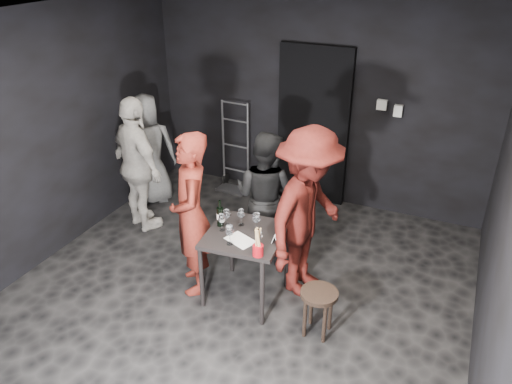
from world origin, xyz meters
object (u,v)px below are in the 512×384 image
at_px(stool, 319,301).
at_px(breadstick_cup, 258,243).
at_px(tasting_table, 245,242).
at_px(wine_bottle, 220,216).
at_px(man_maroon, 308,199).
at_px(bystander_cream, 137,158).
at_px(woman_black, 265,196).
at_px(hand_truck, 235,174).
at_px(bystander_grey, 148,150).
at_px(server_red, 191,205).

relative_size(stool, breadstick_cup, 1.58).
distance_m(tasting_table, wine_bottle, 0.35).
height_order(man_maroon, bystander_cream, man_maroon).
height_order(bystander_cream, breadstick_cup, bystander_cream).
bearing_deg(wine_bottle, man_maroon, 23.48).
height_order(woman_black, breadstick_cup, woman_black).
xyz_separation_m(woman_black, man_maroon, (0.64, -0.43, 0.32)).
relative_size(tasting_table, breadstick_cup, 2.52).
relative_size(hand_truck, stool, 2.73).
relative_size(bystander_cream, wine_bottle, 6.75).
distance_m(bystander_grey, breadstick_cup, 2.82).
distance_m(woman_black, man_maroon, 0.83).
relative_size(tasting_table, server_red, 0.39).
xyz_separation_m(server_red, bystander_cream, (-1.20, 0.77, -0.03)).
xyz_separation_m(server_red, man_maroon, (1.05, 0.42, 0.08)).
bearing_deg(tasting_table, wine_bottle, 174.38).
xyz_separation_m(stool, bystander_cream, (-2.58, 0.93, 0.56)).
bearing_deg(bystander_cream, breadstick_cup, 179.28).
height_order(woman_black, wine_bottle, woman_black).
bearing_deg(woman_black, bystander_cream, 8.37).
distance_m(hand_truck, bystander_grey, 1.29).
distance_m(woman_black, bystander_grey, 1.98).
distance_m(stool, breadstick_cup, 0.77).
height_order(stool, wine_bottle, wine_bottle).
bearing_deg(man_maroon, server_red, 122.52).
relative_size(man_maroon, bystander_grey, 1.39).
height_order(tasting_table, stool, tasting_table).
xyz_separation_m(tasting_table, bystander_grey, (-2.04, 1.33, 0.10)).
distance_m(tasting_table, woman_black, 0.82).
xyz_separation_m(man_maroon, wine_bottle, (-0.78, -0.34, -0.19)).
relative_size(tasting_table, bystander_grey, 0.50).
distance_m(man_maroon, wine_bottle, 0.87).
height_order(stool, bystander_grey, bystander_grey).
bearing_deg(bystander_grey, server_red, 99.28).
xyz_separation_m(hand_truck, bystander_grey, (-0.87, -0.80, 0.52)).
distance_m(man_maroon, breadstick_cup, 0.71).
bearing_deg(breadstick_cup, bystander_cream, 153.59).
relative_size(server_red, wine_bottle, 6.95).
bearing_deg(bystander_grey, tasting_table, 109.16).
bearing_deg(woman_black, breadstick_cup, 115.59).
xyz_separation_m(hand_truck, wine_bottle, (0.89, -2.10, 0.63)).
relative_size(server_red, bystander_cream, 1.03).
distance_m(stool, man_maroon, 0.95).
xyz_separation_m(bystander_cream, wine_bottle, (1.47, -0.69, -0.08)).
relative_size(stool, bystander_cream, 0.25).
height_order(bystander_cream, bystander_grey, bystander_cream).
bearing_deg(woman_black, man_maroon, 151.05).
bearing_deg(bystander_grey, breadstick_cup, 107.17).
height_order(wine_bottle, breadstick_cup, breadstick_cup).
relative_size(woman_black, bystander_cream, 0.78).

